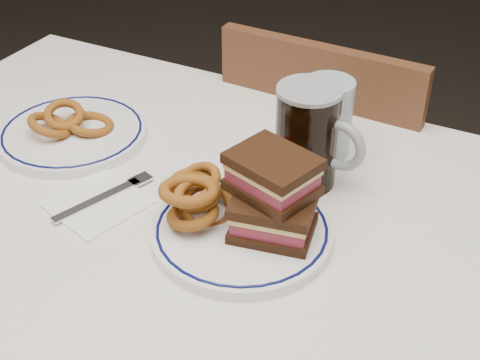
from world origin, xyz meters
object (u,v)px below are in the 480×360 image
at_px(beer_mug, 309,136).
at_px(far_plate, 73,133).
at_px(reuben_sandwich, 273,195).
at_px(chair_far, 329,192).
at_px(main_plate, 242,231).

xyz_separation_m(beer_mug, far_plate, (-0.40, -0.07, -0.07)).
height_order(reuben_sandwich, beer_mug, beer_mug).
height_order(chair_far, main_plate, chair_far).
distance_m(main_plate, far_plate, 0.39).
height_order(chair_far, beer_mug, beer_mug).
distance_m(reuben_sandwich, beer_mug, 0.15).
relative_size(reuben_sandwich, far_plate, 0.54).
distance_m(main_plate, beer_mug, 0.18).
relative_size(main_plate, far_plate, 1.01).
relative_size(chair_far, far_plate, 3.44).
bearing_deg(chair_far, beer_mug, -78.13).
height_order(main_plate, beer_mug, beer_mug).
relative_size(chair_far, main_plate, 3.41).
bearing_deg(main_plate, reuben_sandwich, 25.40).
bearing_deg(far_plate, beer_mug, 9.19).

